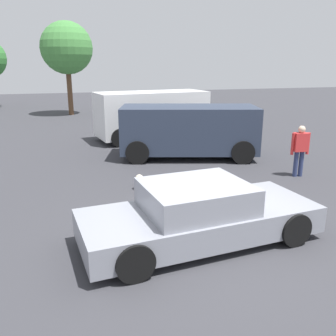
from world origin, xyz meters
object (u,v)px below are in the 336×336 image
dog (144,182)px  suv_dark (189,129)px  sedan_foreground (199,215)px  van_white (152,114)px  pedestrian (300,147)px

dog → suv_dark: suv_dark is taller
dog → suv_dark: size_ratio=0.11×
sedan_foreground → van_white: van_white is taller
sedan_foreground → dog: size_ratio=7.94×
sedan_foreground → van_white: size_ratio=0.91×
van_white → pedestrian: van_white is taller
dog → sedan_foreground: bearing=156.3°
suv_dark → pedestrian: (2.30, -3.22, -0.11)m
sedan_foreground → dog: (-0.31, 3.06, -0.29)m
sedan_foreground → pedestrian: (4.44, 2.96, 0.37)m
dog → van_white: bearing=-46.4°
suv_dark → pedestrian: bearing=-37.0°
dog → van_white: size_ratio=0.11×
suv_dark → pedestrian: suv_dark is taller
pedestrian → dog: bearing=-81.6°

